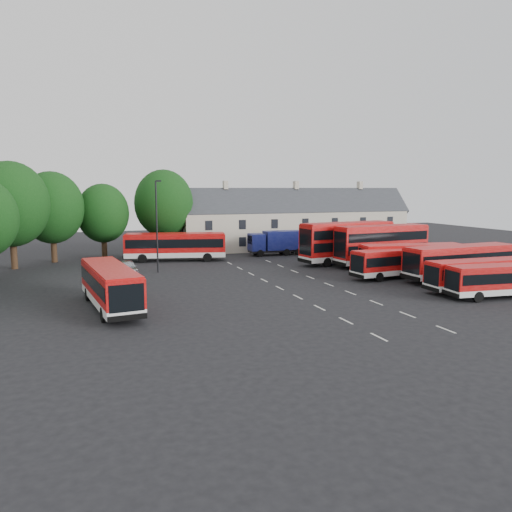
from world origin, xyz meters
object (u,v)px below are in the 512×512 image
(bus_dd_south, at_px, (382,243))
(box_truck, at_px, (277,242))
(silver_car, at_px, (128,267))
(bus_west, at_px, (110,283))
(bus_row_a, at_px, (504,278))
(lamppost, at_px, (157,224))

(bus_dd_south, xyz_separation_m, box_truck, (-7.84, 13.04, -0.87))
(bus_dd_south, xyz_separation_m, silver_car, (-28.33, 4.18, -1.97))
(bus_west, bearing_deg, box_truck, -50.85)
(bus_west, distance_m, box_truck, 33.42)
(box_truck, bearing_deg, silver_car, -154.99)
(bus_row_a, bearing_deg, bus_dd_south, 95.52)
(bus_west, height_order, lamppost, lamppost)
(bus_dd_south, distance_m, silver_car, 28.71)
(bus_west, xyz_separation_m, lamppost, (5.81, 15.30, 3.31))
(silver_car, height_order, lamppost, lamppost)
(bus_dd_south, height_order, lamppost, lamppost)
(box_truck, relative_size, silver_car, 1.75)
(bus_dd_south, xyz_separation_m, lamppost, (-25.16, 4.22, 2.55))
(bus_row_a, distance_m, silver_car, 35.88)
(bus_west, distance_m, lamppost, 16.69)
(bus_row_a, relative_size, lamppost, 1.01)
(lamppost, bearing_deg, bus_row_a, -41.54)
(lamppost, bearing_deg, box_truck, 26.97)
(silver_car, distance_m, lamppost, 5.53)
(silver_car, bearing_deg, lamppost, -3.00)
(lamppost, bearing_deg, silver_car, -179.26)
(bus_row_a, relative_size, box_truck, 1.33)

